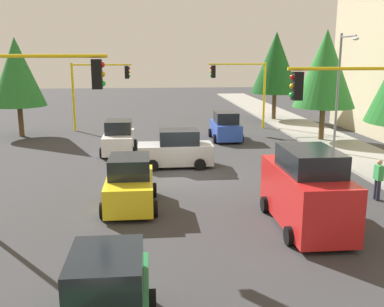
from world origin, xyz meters
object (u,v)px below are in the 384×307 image
Objects in this scene: car_white at (119,138)px; car_yellow at (130,184)px; tree_roadside_mid at (325,69)px; pedestrian_crossing at (378,178)px; street_lamp_curbside at (341,81)px; tree_roadside_far at (276,63)px; tree_opposite_side at (17,72)px; traffic_signal_far_left at (242,82)px; traffic_signal_near_right at (24,106)px; traffic_signal_near_left at (360,111)px; car_silver at (176,150)px; car_blue at (225,127)px; car_green at (107,307)px; delivery_van_red at (306,191)px; traffic_signal_far_right at (97,83)px.

car_yellow is at bearing 6.11° from car_white.
pedestrian_crossing is at bearing -11.43° from tree_roadside_mid.
street_lamp_curbside is 8.84m from pedestrian_crossing.
tree_roadside_far reaches higher than tree_opposite_side.
pedestrian_crossing is (18.36, 1.87, -2.83)m from traffic_signal_far_left.
traffic_signal_near_right is 0.76× the size of tree_roadside_far.
traffic_signal_near_right is 1.08× the size of traffic_signal_near_left.
car_blue is at bearing 151.73° from car_silver.
traffic_signal_near_left is at bearing 129.22° from car_green.
tree_roadside_far is at bearing 166.59° from delivery_van_red.
car_yellow is (18.19, 3.12, -2.83)m from traffic_signal_far_right.
traffic_signal_near_left is 0.78× the size of tree_opposite_side.
traffic_signal_near_right is 8.14m from car_green.
street_lamp_curbside is at bearing 159.83° from traffic_signal_near_left.
tree_opposite_side is (-8.39, -20.20, 0.27)m from street_lamp_curbside.
car_green is (14.76, -2.29, -0.00)m from car_silver.
tree_roadside_far is 18.47m from car_white.
tree_roadside_far reaches higher than pedestrian_crossing.
car_yellow is at bearing 9.73° from traffic_signal_far_right.
tree_opposite_side reaches higher than pedestrian_crossing.
traffic_signal_far_right is 18.67m from car_yellow.
traffic_signal_far_right is (0.00, -11.26, -0.02)m from traffic_signal_far_left.
traffic_signal_near_right is at bearing -82.92° from pedestrian_crossing.
tree_opposite_side is (-18.00, -16.67, 0.71)m from traffic_signal_near_left.
delivery_van_red is (24.83, -5.92, -3.85)m from tree_roadside_far.
tree_roadside_far is 21.37m from tree_opposite_side.
street_lamp_curbside is at bearing 167.97° from pedestrian_crossing.
car_white is at bearing -138.35° from car_silver.
delivery_van_red reaches higher than car_green.
traffic_signal_near_left is 22.97m from traffic_signal_far_right.
tree_roadside_far is 1.99× the size of car_silver.
car_green is at bearing -0.71° from car_yellow.
traffic_signal_far_left reaches higher than car_green.
traffic_signal_near_left is 3.23× the size of pedestrian_crossing.
car_white is at bearing -46.57° from tree_roadside_far.
car_yellow is (18.19, -8.13, -2.84)m from traffic_signal_far_left.
delivery_van_red is at bearing -13.41° from tree_roadside_far.
car_blue is (-1.22, -6.44, -4.01)m from tree_roadside_mid.
pedestrian_crossing is (7.97, -1.70, -3.44)m from street_lamp_curbside.
pedestrian_crossing is at bearing 48.52° from tree_opposite_side.
street_lamp_curbside is 0.94× the size of tree_roadside_mid.
traffic_signal_far_right is 9.07m from car_white.
delivery_van_red is 6.64m from car_yellow.
tree_roadside_far is at bearing 135.94° from traffic_signal_far_left.
street_lamp_curbside is 4.12× the size of pedestrian_crossing.
tree_opposite_side reaches higher than street_lamp_curbside.
car_yellow is at bearing -45.73° from tree_roadside_mid.
pedestrian_crossing is at bearing 50.90° from car_silver.
tree_opposite_side is at bearing -152.31° from car_yellow.
traffic_signal_near_right is 0.79× the size of tree_roadside_mid.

